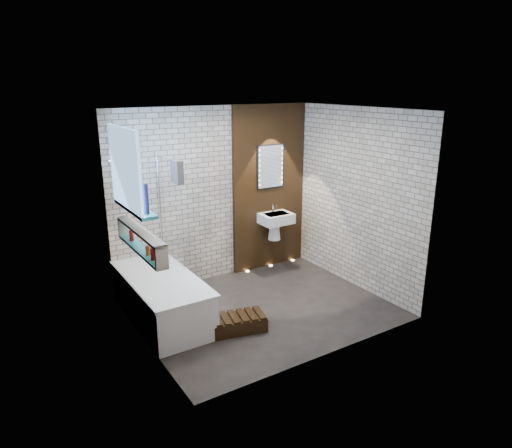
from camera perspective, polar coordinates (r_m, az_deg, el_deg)
ground at (r=6.35m, az=0.73°, el=-10.32°), size 3.20×3.20×0.00m
room_shell at (r=5.86m, az=0.78°, el=1.04°), size 3.24×3.20×2.60m
walnut_panel at (r=7.40m, az=1.61°, el=4.41°), size 1.30×0.06×2.60m
clerestory_window at (r=5.39m, az=-15.51°, el=5.57°), size 0.18×1.00×0.94m
display_niche at (r=5.39m, az=-13.90°, el=-2.03°), size 0.14×1.30×0.26m
bathtub at (r=6.09m, az=-11.47°, el=-8.86°), size 0.79×1.74×0.70m
bath_screen at (r=6.25m, az=-10.42°, el=1.58°), size 0.01×0.78×1.40m
towel at (r=5.86m, az=-9.64°, el=6.32°), size 0.09×0.22×0.29m
shower_head at (r=6.02m, az=-14.83°, el=7.72°), size 0.18×0.18×0.02m
washbasin at (r=7.37m, az=2.42°, el=0.25°), size 0.50×0.36×0.58m
led_mirror at (r=7.30m, az=1.80°, el=7.04°), size 0.50×0.02×0.70m
walnut_step at (r=5.81m, az=-2.71°, el=-12.16°), size 0.82×0.51×0.17m
niche_bottles at (r=5.23m, az=-13.19°, el=-3.02°), size 0.06×0.90×0.13m
sill_vases at (r=5.45m, az=-14.57°, el=3.13°), size 0.18×0.59×0.33m
floor_uplights at (r=7.73m, az=1.82°, el=-5.10°), size 0.96×0.06×0.01m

